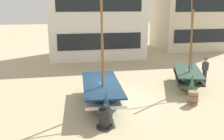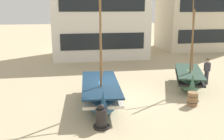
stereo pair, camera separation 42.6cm
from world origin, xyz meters
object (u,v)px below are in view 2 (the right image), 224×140
(fisherman_by_hull, at_px, (207,72))
(harbor_building_annex, at_px, (196,5))
(capstan_winch, at_px, (101,118))
(fishing_boat_near_left, at_px, (100,92))
(fishing_boat_centre_large, at_px, (189,78))
(wooden_barrel, at_px, (192,99))
(harbor_building_main, at_px, (99,21))

(fisherman_by_hull, height_order, harbor_building_annex, harbor_building_annex)
(fisherman_by_hull, bearing_deg, capstan_winch, -146.13)
(fishing_boat_near_left, relative_size, harbor_building_annex, 0.59)
(fishing_boat_centre_large, xyz_separation_m, fisherman_by_hull, (1.42, 0.41, 0.24))
(fishing_boat_centre_large, xyz_separation_m, wooden_barrel, (-1.17, -2.90, -0.25))
(fishing_boat_near_left, relative_size, harbor_building_main, 0.63)
(harbor_building_main, bearing_deg, fisherman_by_hull, -62.57)
(fisherman_by_hull, xyz_separation_m, wooden_barrel, (-2.59, -3.31, -0.48))
(fishing_boat_centre_large, bearing_deg, harbor_building_main, 110.42)
(fishing_boat_near_left, distance_m, capstan_winch, 2.70)
(capstan_winch, height_order, harbor_building_annex, harbor_building_annex)
(fisherman_by_hull, bearing_deg, fishing_boat_centre_large, -163.88)
(fishing_boat_near_left, xyz_separation_m, fishing_boat_centre_large, (5.72, 1.91, -0.04))
(harbor_building_annex, bearing_deg, wooden_barrel, -116.46)
(fishing_boat_centre_large, height_order, wooden_barrel, fishing_boat_centre_large)
(fisherman_by_hull, bearing_deg, wooden_barrel, -128.01)
(fishing_boat_centre_large, xyz_separation_m, capstan_winch, (-6.03, -4.59, -0.18))
(fishing_boat_centre_large, height_order, harbor_building_main, harbor_building_main)
(fishing_boat_near_left, relative_size, wooden_barrel, 8.32)
(fishing_boat_centre_large, distance_m, harbor_building_annex, 16.31)
(harbor_building_annex, bearing_deg, fisherman_by_hull, -113.19)
(fishing_boat_near_left, height_order, fisherman_by_hull, fishing_boat_near_left)
(fishing_boat_centre_large, relative_size, fisherman_by_hull, 3.16)
(fishing_boat_near_left, bearing_deg, wooden_barrel, -12.29)
(fishing_boat_near_left, height_order, wooden_barrel, fishing_boat_near_left)
(fishing_boat_near_left, bearing_deg, fisherman_by_hull, 18.00)
(fishing_boat_centre_large, distance_m, fisherman_by_hull, 1.49)
(fishing_boat_near_left, xyz_separation_m, harbor_building_main, (1.58, 13.02, 2.84))
(capstan_winch, bearing_deg, harbor_building_main, 83.13)
(harbor_building_main, bearing_deg, wooden_barrel, -78.04)
(wooden_barrel, relative_size, harbor_building_main, 0.08)
(fisherman_by_hull, bearing_deg, fishing_boat_near_left, -162.00)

